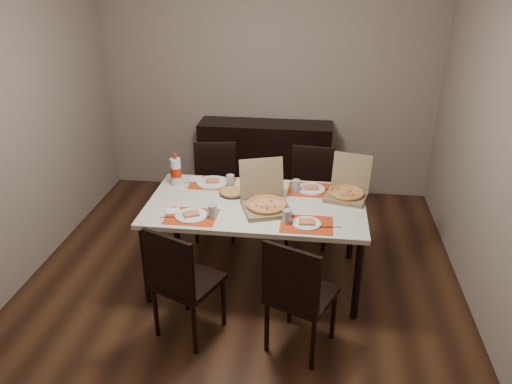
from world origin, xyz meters
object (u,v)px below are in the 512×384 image
(chair_far_left, at_px, (215,186))
(dip_bowl, at_px, (274,195))
(chair_near_left, at_px, (181,280))
(chair_far_right, at_px, (310,191))
(chair_near_right, at_px, (298,293))
(sideboard, at_px, (265,160))
(soda_bottle, at_px, (176,171))
(pizza_box_center, at_px, (266,202))
(dining_table, at_px, (256,210))

(chair_far_left, bearing_deg, dip_bowl, -45.21)
(chair_near_left, bearing_deg, chair_far_right, 61.53)
(chair_near_right, bearing_deg, chair_far_right, 88.65)
(sideboard, relative_size, soda_bottle, 5.15)
(pizza_box_center, distance_m, soda_bottle, 0.92)
(chair_near_right, height_order, dip_bowl, chair_near_right)
(sideboard, xyz_separation_m, pizza_box_center, (0.20, -1.78, 0.36))
(sideboard, height_order, soda_bottle, soda_bottle)
(chair_near_left, relative_size, soda_bottle, 3.20)
(chair_far_right, height_order, pizza_box_center, pizza_box_center)
(dining_table, bearing_deg, dip_bowl, 44.15)
(pizza_box_center, xyz_separation_m, soda_bottle, (-0.84, 0.37, 0.07))
(sideboard, bearing_deg, chair_far_right, -58.45)
(sideboard, height_order, chair_near_left, chair_near_left)
(chair_near_left, bearing_deg, chair_near_right, -3.43)
(pizza_box_center, bearing_deg, soda_bottle, 156.20)
(dining_table, bearing_deg, chair_far_left, 122.95)
(dining_table, height_order, dip_bowl, dip_bowl)
(dining_table, bearing_deg, chair_far_right, 61.34)
(sideboard, bearing_deg, dining_table, -86.24)
(dining_table, distance_m, chair_near_left, 0.94)
(chair_near_left, height_order, chair_far_right, same)
(dining_table, bearing_deg, chair_near_right, -65.15)
(dining_table, relative_size, chair_near_left, 1.94)
(sideboard, bearing_deg, chair_near_left, -97.38)
(chair_near_right, xyz_separation_m, pizza_box_center, (-0.31, 0.77, 0.30))
(chair_near_right, bearing_deg, dining_table, 114.85)
(chair_far_left, relative_size, chair_far_right, 1.00)
(chair_near_left, xyz_separation_m, dip_bowl, (0.58, 0.95, 0.25))
(chair_near_right, xyz_separation_m, chair_far_right, (0.04, 1.66, 0.00))
(chair_far_left, bearing_deg, chair_near_right, -61.09)
(sideboard, relative_size, pizza_box_center, 2.99)
(pizza_box_center, height_order, soda_bottle, pizza_box_center)
(sideboard, height_order, chair_far_right, chair_far_right)
(sideboard, relative_size, dining_table, 0.83)
(chair_near_right, relative_size, chair_far_right, 1.00)
(pizza_box_center, relative_size, dip_bowl, 3.78)
(sideboard, distance_m, dip_bowl, 1.61)
(dining_table, distance_m, pizza_box_center, 0.18)
(sideboard, bearing_deg, chair_far_left, -114.41)
(chair_far_left, xyz_separation_m, dip_bowl, (0.66, -0.66, 0.25))
(dining_table, relative_size, dip_bowl, 13.56)
(chair_near_right, bearing_deg, pizza_box_center, 111.82)
(chair_far_right, height_order, dip_bowl, chair_far_right)
(chair_near_left, relative_size, chair_far_right, 1.00)
(soda_bottle, bearing_deg, chair_near_right, -44.79)
(soda_bottle, bearing_deg, pizza_box_center, -23.80)
(chair_near_left, xyz_separation_m, chair_near_right, (0.83, -0.05, 0.00))
(dining_table, xyz_separation_m, chair_far_left, (-0.52, 0.80, -0.17))
(chair_far_right, distance_m, soda_bottle, 1.35)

